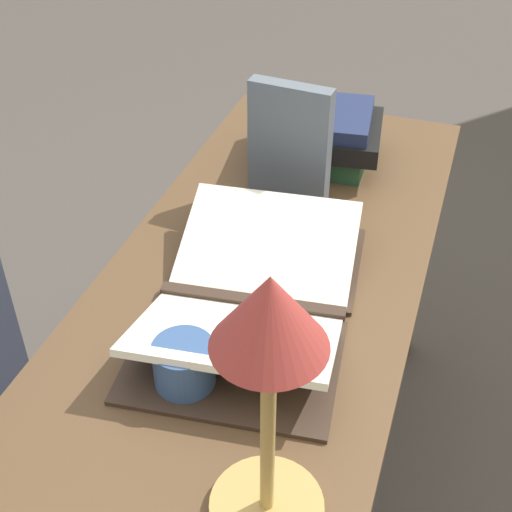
{
  "coord_description": "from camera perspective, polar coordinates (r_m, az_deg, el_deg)",
  "views": [
    {
      "loc": [
        0.98,
        0.31,
        1.58
      ],
      "look_at": [
        0.06,
        0.0,
        0.83
      ],
      "focal_mm": 50.0,
      "sensor_mm": 36.0,
      "label": 1
    }
  ],
  "objects": [
    {
      "name": "open_book",
      "position": [
        1.22,
        -0.33,
        -3.14
      ],
      "size": [
        0.56,
        0.39,
        0.09
      ],
      "rotation": [
        0.0,
        0.0,
        0.11
      ],
      "color": "#38281E",
      "rests_on": "reading_desk"
    },
    {
      "name": "book_standing_upright",
      "position": [
        1.46,
        2.69,
        8.98
      ],
      "size": [
        0.05,
        0.17,
        0.25
      ],
      "rotation": [
        0.0,
        0.0,
        -0.09
      ],
      "color": "slate",
      "rests_on": "reading_desk"
    },
    {
      "name": "coffee_mug",
      "position": [
        1.09,
        -5.83,
        -8.7
      ],
      "size": [
        0.09,
        0.12,
        0.08
      ],
      "rotation": [
        0.0,
        0.0,
        4.52
      ],
      "color": "#335184",
      "rests_on": "reading_desk"
    },
    {
      "name": "ground_plane",
      "position": [
        1.88,
        0.5,
        -19.24
      ],
      "size": [
        12.0,
        12.0,
        0.0
      ],
      "primitive_type": "plane",
      "color": "#47423D"
    },
    {
      "name": "book_stack_tall",
      "position": [
        1.63,
        4.99,
        9.66
      ],
      "size": [
        0.25,
        0.3,
        0.13
      ],
      "color": "#234C2D",
      "rests_on": "reading_desk"
    },
    {
      "name": "reading_desk",
      "position": [
        1.39,
        0.65,
        -4.96
      ],
      "size": [
        1.4,
        0.57,
        0.75
      ],
      "color": "brown",
      "rests_on": "ground_plane"
    },
    {
      "name": "reading_lamp",
      "position": [
        0.76,
        1.04,
        -8.4
      ],
      "size": [
        0.15,
        0.15,
        0.39
      ],
      "color": "tan",
      "rests_on": "reading_desk"
    }
  ]
}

